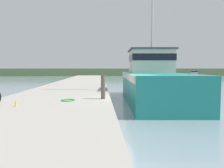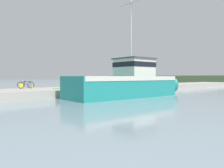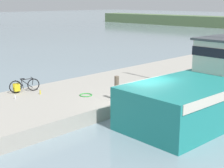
{
  "view_description": "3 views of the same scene",
  "coord_description": "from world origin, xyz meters",
  "px_view_note": "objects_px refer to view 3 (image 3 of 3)",
  "views": [
    {
      "loc": [
        -1.62,
        -11.83,
        2.31
      ],
      "look_at": [
        -1.04,
        -0.49,
        1.51
      ],
      "focal_mm": 35.0,
      "sensor_mm": 36.0,
      "label": 1
    },
    {
      "loc": [
        16.79,
        -11.57,
        1.94
      ],
      "look_at": [
        0.51,
        3.32,
        1.21
      ],
      "focal_mm": 35.0,
      "sensor_mm": 36.0,
      "label": 2
    },
    {
      "loc": [
        10.28,
        -12.61,
        5.68
      ],
      "look_at": [
        -3.83,
        1.71,
        0.8
      ],
      "focal_mm": 55.0,
      "sensor_mm": 36.0,
      "label": 3
    }
  ],
  "objects_px": {
    "bicycle_touring": "(22,86)",
    "water_bottle_on_curb": "(40,92)",
    "fishing_boat_main": "(223,84)",
    "water_bottle_by_bike": "(15,97)",
    "mooring_post": "(117,88)"
  },
  "relations": [
    {
      "from": "water_bottle_by_bike",
      "to": "water_bottle_on_curb",
      "type": "distance_m",
      "value": 1.44
    },
    {
      "from": "mooring_post",
      "to": "water_bottle_on_curb",
      "type": "xyz_separation_m",
      "value": [
        -3.73,
        -2.17,
        -0.51
      ]
    },
    {
      "from": "fishing_boat_main",
      "to": "water_bottle_by_bike",
      "type": "relative_size",
      "value": 66.43
    },
    {
      "from": "fishing_boat_main",
      "to": "bicycle_touring",
      "type": "relative_size",
      "value": 8.13
    },
    {
      "from": "fishing_boat_main",
      "to": "water_bottle_on_curb",
      "type": "bearing_deg",
      "value": -136.04
    },
    {
      "from": "bicycle_touring",
      "to": "water_bottle_on_curb",
      "type": "xyz_separation_m",
      "value": [
        1.11,
        0.44,
        -0.23
      ]
    },
    {
      "from": "fishing_boat_main",
      "to": "water_bottle_on_curb",
      "type": "height_order",
      "value": "fishing_boat_main"
    },
    {
      "from": "fishing_boat_main",
      "to": "water_bottle_by_bike",
      "type": "height_order",
      "value": "fishing_boat_main"
    },
    {
      "from": "bicycle_touring",
      "to": "water_bottle_on_curb",
      "type": "distance_m",
      "value": 1.21
    },
    {
      "from": "mooring_post",
      "to": "fishing_boat_main",
      "type": "bearing_deg",
      "value": 49.45
    },
    {
      "from": "water_bottle_by_bike",
      "to": "mooring_post",
      "type": "bearing_deg",
      "value": 42.73
    },
    {
      "from": "fishing_boat_main",
      "to": "mooring_post",
      "type": "bearing_deg",
      "value": -127.7
    },
    {
      "from": "bicycle_touring",
      "to": "water_bottle_by_bike",
      "type": "relative_size",
      "value": 8.17
    },
    {
      "from": "fishing_boat_main",
      "to": "water_bottle_by_bike",
      "type": "xyz_separation_m",
      "value": [
        -7.55,
        -7.87,
        -0.61
      ]
    },
    {
      "from": "fishing_boat_main",
      "to": "bicycle_touring",
      "type": "height_order",
      "value": "fishing_boat_main"
    }
  ]
}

